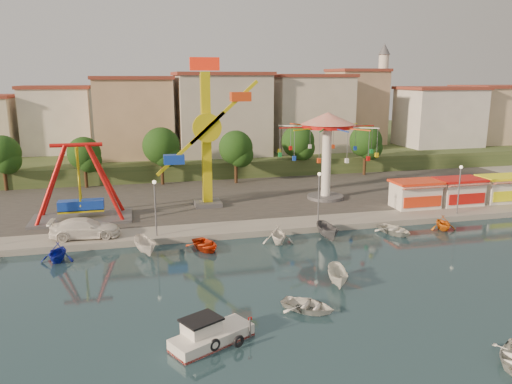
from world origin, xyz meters
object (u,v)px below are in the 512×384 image
object	(u,v)px
kamikaze_tower	(210,138)
skiff	(338,277)
pirate_ship_ride	(79,184)
cabin_motorboat	(210,336)
van	(85,228)
rowboat_a	(308,306)
wave_swinger	(327,136)

from	to	relation	value
kamikaze_tower	skiff	xyz separation A→B (m)	(5.76, -23.10, -7.75)
pirate_ship_ride	skiff	bearing A→B (deg)	-46.33
pirate_ship_ride	cabin_motorboat	xyz separation A→B (m)	(9.21, -26.48, -3.93)
kamikaze_tower	van	bearing A→B (deg)	-146.48
cabin_motorboat	kamikaze_tower	bearing A→B (deg)	53.49
pirate_ship_ride	skiff	size ratio (longest dim) A/B	2.80
van	rowboat_a	bearing A→B (deg)	-136.06
kamikaze_tower	van	world-z (taller)	kamikaze_tower
kamikaze_tower	cabin_motorboat	bearing A→B (deg)	-99.17
skiff	van	bearing A→B (deg)	157.37
wave_swinger	cabin_motorboat	size ratio (longest dim) A/B	2.22
kamikaze_tower	wave_swinger	distance (m)	13.99
kamikaze_tower	cabin_motorboat	size ratio (longest dim) A/B	3.16
pirate_ship_ride	cabin_motorboat	world-z (taller)	pirate_ship_ride
cabin_motorboat	rowboat_a	bearing A→B (deg)	-7.25
rowboat_a	van	size ratio (longest dim) A/B	0.58
kamikaze_tower	rowboat_a	xyz separation A→B (m)	(2.23, -26.46, -8.06)
rowboat_a	wave_swinger	bearing A→B (deg)	18.14
cabin_motorboat	wave_swinger	bearing A→B (deg)	30.01
wave_swinger	rowboat_a	xyz separation A→B (m)	(-11.75, -26.60, -7.82)
kamikaze_tower	wave_swinger	size ratio (longest dim) A/B	1.42
pirate_ship_ride	rowboat_a	xyz separation A→B (m)	(16.12, -23.95, -4.02)
cabin_motorboat	rowboat_a	world-z (taller)	cabin_motorboat
rowboat_a	van	distance (m)	23.51
skiff	van	distance (m)	23.75
skiff	van	world-z (taller)	van
kamikaze_tower	cabin_motorboat	distance (m)	30.43
rowboat_a	skiff	xyz separation A→B (m)	(3.53, 3.36, 0.32)
skiff	kamikaze_tower	bearing A→B (deg)	118.82
wave_swinger	cabin_motorboat	world-z (taller)	wave_swinger
wave_swinger	skiff	world-z (taller)	wave_swinger
pirate_ship_ride	van	xyz separation A→B (m)	(0.80, -6.16, -2.90)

